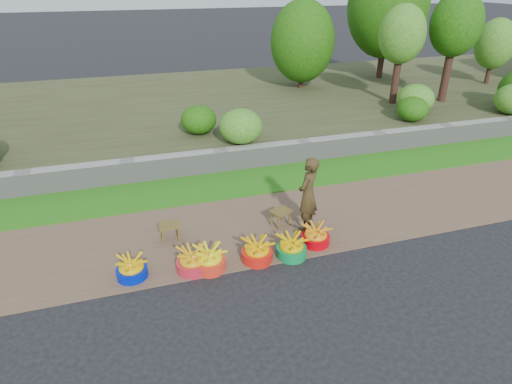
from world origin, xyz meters
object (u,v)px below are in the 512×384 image
object	(u,v)px
basin_f	(316,236)
stool_left	(169,228)
basin_a	(132,269)
basin_e	(291,248)
vendor_woman	(308,194)
basin_c	(209,260)
stool_right	(281,213)
basin_b	(192,261)
basin_d	(257,252)

from	to	relation	value
basin_f	stool_left	distance (m)	2.67
basin_a	basin_e	bearing A→B (deg)	-4.48
vendor_woman	basin_e	bearing A→B (deg)	9.95
basin_a	vendor_woman	size ratio (longest dim) A/B	0.34
basin_e	stool_left	xyz separation A→B (m)	(-1.96, 1.11, 0.11)
vendor_woman	stool_left	bearing A→B (deg)	-49.31
basin_c	basin_e	xyz separation A→B (m)	(1.44, -0.07, -0.01)
basin_f	stool_right	xyz separation A→B (m)	(-0.39, 0.78, 0.11)
basin_e	stool_right	size ratio (longest dim) A/B	1.16
basin_b	basin_e	size ratio (longest dim) A/B	1.02
basin_c	basin_f	bearing A→B (deg)	4.24
basin_d	vendor_woman	bearing A→B (deg)	30.07
stool_left	stool_right	size ratio (longest dim) A/B	0.83
stool_left	basin_f	bearing A→B (deg)	-19.55
basin_c	basin_a	bearing A→B (deg)	173.45
stool_right	basin_c	bearing A→B (deg)	-149.79
stool_left	basin_d	bearing A→B (deg)	-37.82
basin_f	stool_right	world-z (taller)	basin_f
basin_b	stool_left	size ratio (longest dim) A/B	1.42
basin_a	basin_d	size ratio (longest dim) A/B	0.93
basin_c	basin_f	xyz separation A→B (m)	(1.99, 0.15, -0.01)
basin_f	basin_a	bearing A→B (deg)	-179.93
basin_e	vendor_woman	size ratio (longest dim) A/B	0.36
basin_c	basin_d	bearing A→B (deg)	-0.57
basin_b	basin_c	size ratio (longest dim) A/B	0.98
basin_a	basin_f	size ratio (longest dim) A/B	0.97
basin_c	basin_e	world-z (taller)	basin_c
basin_f	stool_left	bearing A→B (deg)	160.45
basin_e	basin_f	world-z (taller)	basin_e
stool_right	basin_b	bearing A→B (deg)	-154.62
basin_b	basin_f	distance (m)	2.28
basin_b	basin_e	world-z (taller)	basin_b
stool_left	basin_c	bearing A→B (deg)	-63.30
basin_e	vendor_woman	world-z (taller)	vendor_woman
basin_e	stool_right	xyz separation A→B (m)	(0.16, 1.00, 0.11)
basin_a	basin_c	world-z (taller)	basin_c
basin_f	stool_right	distance (m)	0.88
vendor_woman	basin_d	bearing A→B (deg)	-11.54
basin_b	vendor_woman	bearing A→B (deg)	15.75
basin_f	stool_right	size ratio (longest dim) A/B	1.13
basin_f	stool_left	xyz separation A→B (m)	(-2.52, 0.89, 0.11)
basin_d	stool_left	size ratio (longest dim) A/B	1.42
basin_c	stool_right	bearing A→B (deg)	30.21
basin_c	basin_e	distance (m)	1.44
basin_e	stool_right	bearing A→B (deg)	80.76
basin_c	stool_right	size ratio (longest dim) A/B	1.20
basin_d	basin_f	xyz separation A→B (m)	(1.16, 0.16, -0.01)
basin_a	stool_right	size ratio (longest dim) A/B	1.10
basin_c	basin_d	distance (m)	0.83
basin_c	stool_right	distance (m)	1.86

